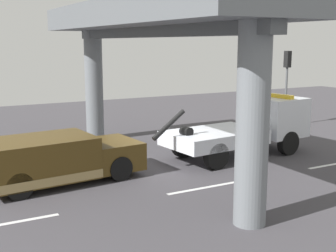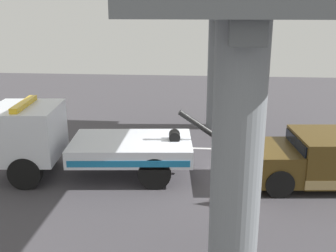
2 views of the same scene
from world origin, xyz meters
name	(u,v)px [view 1 (image 1 of 2)]	position (x,y,z in m)	size (l,w,h in m)	color
ground_plane	(162,168)	(0.00, 0.00, -0.05)	(60.00, 40.00, 0.10)	#423F44
lane_stripe_west	(9,223)	(-6.00, -2.85, 0.00)	(2.60, 0.16, 0.01)	silver
lane_stripe_mid	(203,188)	(0.00, -2.85, 0.00)	(2.60, 0.16, 0.01)	silver
lane_stripe_east	(334,164)	(6.00, -2.85, 0.00)	(2.60, 0.16, 0.01)	silver
tow_truck_white	(250,126)	(4.23, 0.07, 1.20)	(7.33, 2.93, 2.46)	silver
towed_van_green	(57,160)	(-3.96, -0.01, 0.78)	(5.37, 2.64, 1.58)	#4C3814
overpass_structure	(148,26)	(-0.53, 0.00, 5.19)	(3.60, 13.70, 6.07)	slate
traffic_light_far	(287,72)	(10.02, 4.16, 3.04)	(0.39, 0.32, 4.17)	#515456
traffic_cone_orange	(131,151)	(-0.49, 1.76, 0.29)	(0.52, 0.52, 0.62)	orange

